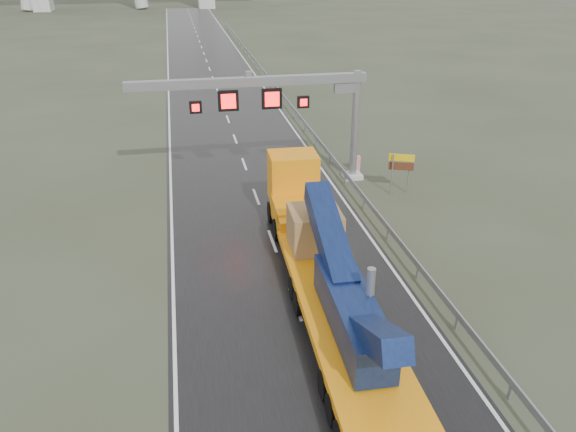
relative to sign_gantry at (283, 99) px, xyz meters
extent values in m
plane|color=#333827|center=(-2.10, -17.99, -5.61)|extent=(400.00, 400.00, 0.00)
cube|color=black|center=(-2.10, 22.01, -5.60)|extent=(11.00, 200.00, 0.02)
cube|color=#A1A19D|center=(4.80, 0.01, -5.46)|extent=(1.20, 1.20, 0.30)
cylinder|color=gray|center=(4.80, 0.01, -2.01)|extent=(0.48, 0.48, 7.20)
cube|color=gray|center=(-2.10, 0.01, 1.19)|extent=(14.80, 0.55, 0.55)
cube|color=gray|center=(4.00, 0.01, 0.69)|extent=(1.40, 0.35, 0.90)
cube|color=gray|center=(-2.10, 0.01, 1.64)|extent=(0.35, 0.35, 0.35)
cube|color=black|center=(-3.40, -0.04, 0.09)|extent=(1.25, 0.25, 1.25)
cube|color=#FF0C0C|center=(-3.40, -0.18, 0.09)|extent=(0.90, 0.02, 0.90)
cube|color=black|center=(-0.70, -0.04, 0.09)|extent=(1.25, 0.25, 1.25)
cube|color=#FF0C0C|center=(-0.70, -0.18, 0.09)|extent=(0.90, 0.02, 0.90)
cube|color=black|center=(-5.40, -0.04, -0.21)|extent=(0.75, 0.25, 0.75)
cube|color=#FF0C0C|center=(-5.40, -0.18, -0.21)|extent=(0.54, 0.02, 0.54)
cube|color=black|center=(1.30, -0.04, -0.21)|extent=(0.75, 0.25, 0.75)
cube|color=#FF0C0C|center=(1.30, -0.18, -0.21)|extent=(0.54, 0.02, 0.54)
cube|color=orange|center=(-0.80, -16.81, -4.50)|extent=(3.42, 14.92, 0.37)
cube|color=orange|center=(-0.56, -8.98, -4.08)|extent=(2.79, 1.36, 0.53)
cube|color=orange|center=(-0.51, -7.28, -4.34)|extent=(2.85, 3.26, 1.27)
cube|color=orange|center=(-0.45, -5.37, -3.07)|extent=(2.71, 2.20, 2.76)
cube|color=black|center=(-0.42, -4.29, -2.75)|extent=(2.44, 0.13, 1.27)
cube|color=#0F1F48|center=(-0.83, -17.87, -3.49)|extent=(1.68, 6.40, 1.48)
cube|color=#0F1F48|center=(-0.72, -14.17, -2.22)|extent=(1.24, 5.87, 2.71)
cube|color=#0F1F48|center=(-0.91, -20.52, -2.54)|extent=(1.08, 4.23, 2.56)
cylinder|color=gray|center=(-0.20, -17.89, -2.54)|extent=(0.33, 0.33, 1.70)
cube|color=#AB904D|center=(-0.63, -11.31, -3.36)|extent=(2.40, 2.40, 1.91)
cylinder|color=black|center=(-0.95, -21.58, -5.08)|extent=(3.10, 1.15, 1.06)
cylinder|color=black|center=(-0.72, -14.17, -5.08)|extent=(3.10, 1.15, 1.06)
cylinder|color=black|center=(-0.46, -5.59, -5.03)|extent=(2.90, 1.25, 1.17)
cylinder|color=gray|center=(6.34, -3.16, -4.27)|extent=(0.09, 0.09, 2.68)
cylinder|color=gray|center=(7.45, -3.16, -4.27)|extent=(0.09, 0.09, 2.68)
cube|color=yellow|center=(6.90, -3.16, -3.21)|extent=(1.48, 0.63, 0.45)
cube|color=#4E2816|center=(6.90, -3.16, -3.77)|extent=(1.48, 0.63, 0.50)
cube|color=red|center=(5.46, 1.43, -5.11)|extent=(0.63, 0.40, 1.00)
camera|label=1|loc=(-6.40, -34.03, 8.53)|focal=35.00mm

